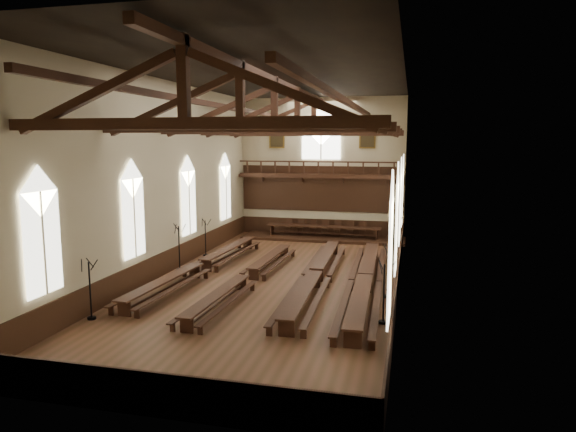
# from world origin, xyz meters

# --- Properties ---
(ground) EXTENTS (26.00, 26.00, 0.00)m
(ground) POSITION_xyz_m (0.00, 0.00, 0.00)
(ground) COLOR brown
(ground) RESTS_ON ground
(room_walls) EXTENTS (26.00, 26.00, 26.00)m
(room_walls) POSITION_xyz_m (0.00, 0.00, 6.46)
(room_walls) COLOR #BDAE8F
(room_walls) RESTS_ON ground
(wainscot_band) EXTENTS (12.00, 26.00, 1.20)m
(wainscot_band) POSITION_xyz_m (0.00, 0.00, 0.60)
(wainscot_band) COLOR #341C0F
(wainscot_band) RESTS_ON ground
(side_windows) EXTENTS (11.85, 19.80, 4.50)m
(side_windows) POSITION_xyz_m (-0.00, -0.00, 3.74)
(side_windows) COLOR white
(side_windows) RESTS_ON room_walls
(end_window) EXTENTS (2.80, 0.12, 3.80)m
(end_window) POSITION_xyz_m (0.00, 12.90, 7.22)
(end_window) COLOR white
(end_window) RESTS_ON room_walls
(minstrels_gallery) EXTENTS (11.80, 1.24, 3.70)m
(minstrels_gallery) POSITION_xyz_m (0.00, 12.66, 3.91)
(minstrels_gallery) COLOR #381D12
(minstrels_gallery) RESTS_ON room_walls
(portraits) EXTENTS (7.75, 0.09, 1.45)m
(portraits) POSITION_xyz_m (0.00, 12.90, 7.10)
(portraits) COLOR brown
(portraits) RESTS_ON room_walls
(roof_trusses) EXTENTS (11.70, 25.70, 2.80)m
(roof_trusses) POSITION_xyz_m (0.00, -0.00, 8.22)
(roof_trusses) COLOR #381D12
(roof_trusses) RESTS_ON room_walls
(refectory_row_a) EXTENTS (1.83, 14.18, 0.72)m
(refectory_row_a) POSITION_xyz_m (-4.08, 0.30, 0.52)
(refectory_row_a) COLOR #381D12
(refectory_row_a) RESTS_ON ground
(refectory_row_b) EXTENTS (1.53, 13.64, 0.66)m
(refectory_row_b) POSITION_xyz_m (-1.11, -0.98, 0.48)
(refectory_row_b) COLOR #381D12
(refectory_row_b) RESTS_ON ground
(refectory_row_c) EXTENTS (1.74, 14.44, 0.75)m
(refectory_row_c) POSITION_xyz_m (2.07, -0.14, 0.55)
(refectory_row_c) COLOR #381D12
(refectory_row_c) RESTS_ON ground
(refectory_row_d) EXTENTS (1.79, 14.72, 0.78)m
(refectory_row_d) POSITION_xyz_m (4.47, -0.48, 0.57)
(refectory_row_d) COLOR #381D12
(refectory_row_d) RESTS_ON ground
(dais) EXTENTS (11.40, 2.80, 0.19)m
(dais) POSITION_xyz_m (0.47, 11.40, 0.09)
(dais) COLOR #341C0F
(dais) RESTS_ON ground
(high_table) EXTENTS (8.16, 1.12, 0.76)m
(high_table) POSITION_xyz_m (0.47, 11.40, 0.83)
(high_table) COLOR #381D12
(high_table) RESTS_ON dais
(high_chairs) EXTENTS (5.91, 0.51, 1.10)m
(high_chairs) POSITION_xyz_m (0.47, 12.20, 0.79)
(high_chairs) COLOR #381D12
(high_chairs) RESTS_ON dais
(candelabrum_left_near) EXTENTS (0.68, 0.74, 2.43)m
(candelabrum_left_near) POSITION_xyz_m (-5.55, -7.01, 0.74)
(candelabrum_left_near) COLOR black
(candelabrum_left_near) RESTS_ON ground
(candelabrum_left_mid) EXTENTS (0.77, 0.74, 2.55)m
(candelabrum_left_mid) POSITION_xyz_m (-5.55, 0.87, 0.78)
(candelabrum_left_mid) COLOR black
(candelabrum_left_mid) RESTS_ON ground
(candelabrum_left_far) EXTENTS (0.65, 0.70, 2.30)m
(candelabrum_left_far) POSITION_xyz_m (-5.55, 4.48, 0.70)
(candelabrum_left_far) COLOR black
(candelabrum_left_far) RESTS_ON ground
(candelabrum_right_near) EXTENTS (0.66, 0.76, 2.46)m
(candelabrum_right_near) POSITION_xyz_m (5.55, -4.80, 0.75)
(candelabrum_right_near) COLOR black
(candelabrum_right_near) RESTS_ON ground
(candelabrum_right_mid) EXTENTS (0.70, 0.74, 2.45)m
(candelabrum_right_mid) POSITION_xyz_m (5.55, -1.42, 0.75)
(candelabrum_right_mid) COLOR black
(candelabrum_right_mid) RESTS_ON ground
(candelabrum_right_far) EXTENTS (0.78, 0.83, 2.75)m
(candelabrum_right_far) POSITION_xyz_m (5.55, 4.85, 0.83)
(candelabrum_right_far) COLOR black
(candelabrum_right_far) RESTS_ON ground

